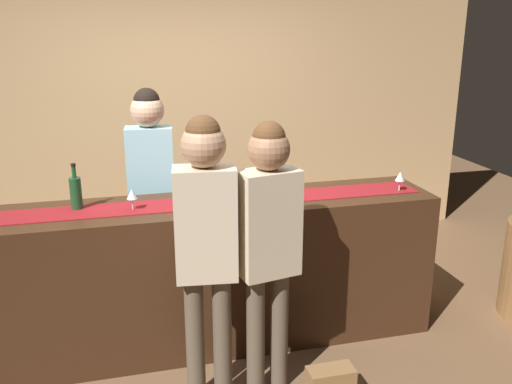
% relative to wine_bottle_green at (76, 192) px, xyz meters
% --- Properties ---
extents(ground_plane, '(10.00, 10.00, 0.00)m').
position_rel_wine_bottle_green_xyz_m(ground_plane, '(0.91, -0.08, -1.15)').
color(ground_plane, brown).
extents(back_wall, '(6.00, 0.12, 2.90)m').
position_rel_wine_bottle_green_xyz_m(back_wall, '(0.91, 1.82, 0.30)').
color(back_wall, tan).
rests_on(back_wall, ground).
extents(bar_counter, '(2.98, 0.60, 1.03)m').
position_rel_wine_bottle_green_xyz_m(bar_counter, '(0.91, -0.08, -0.63)').
color(bar_counter, '#3D2314').
rests_on(bar_counter, ground).
extents(counter_runner_cloth, '(2.83, 0.28, 0.01)m').
position_rel_wine_bottle_green_xyz_m(counter_runner_cloth, '(0.91, -0.08, -0.11)').
color(counter_runner_cloth, maroon).
rests_on(counter_runner_cloth, bar_counter).
extents(wine_bottle_green, '(0.07, 0.07, 0.30)m').
position_rel_wine_bottle_green_xyz_m(wine_bottle_green, '(0.00, 0.00, 0.00)').
color(wine_bottle_green, '#194723').
rests_on(wine_bottle_green, bar_counter).
extents(wine_bottle_amber, '(0.07, 0.07, 0.30)m').
position_rel_wine_bottle_green_xyz_m(wine_bottle_amber, '(1.23, -0.06, 0.00)').
color(wine_bottle_amber, brown).
rests_on(wine_bottle_amber, bar_counter).
extents(wine_glass_near_customer, '(0.07, 0.07, 0.14)m').
position_rel_wine_bottle_green_xyz_m(wine_glass_near_customer, '(2.20, -0.15, -0.01)').
color(wine_glass_near_customer, silver).
rests_on(wine_glass_near_customer, bar_counter).
extents(wine_glass_mid_counter, '(0.07, 0.07, 0.14)m').
position_rel_wine_bottle_green_xyz_m(wine_glass_mid_counter, '(0.34, -0.11, -0.01)').
color(wine_glass_mid_counter, silver).
rests_on(wine_glass_mid_counter, bar_counter).
extents(bartender, '(0.36, 0.24, 1.74)m').
position_rel_wine_bottle_green_xyz_m(bartender, '(0.51, 0.50, -0.06)').
color(bartender, '#26262B').
rests_on(bartender, ground).
extents(customer_sipping, '(0.37, 0.26, 1.68)m').
position_rel_wine_bottle_green_xyz_m(customer_sipping, '(1.07, -0.72, -0.11)').
color(customer_sipping, brown).
rests_on(customer_sipping, ground).
extents(customer_browsing, '(0.36, 0.24, 1.73)m').
position_rel_wine_bottle_green_xyz_m(customer_browsing, '(0.71, -0.72, -0.07)').
color(customer_browsing, brown).
rests_on(customer_browsing, ground).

